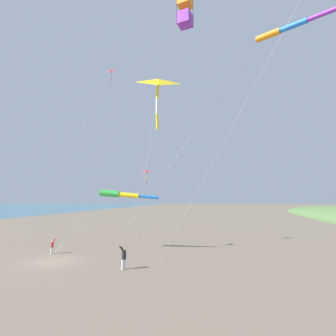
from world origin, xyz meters
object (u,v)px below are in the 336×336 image
(kite_delta_teal_far_right, at_px, (158,84))
(kite_box_long_streamer_left, at_px, (185,10))
(person_child_green_jacket, at_px, (52,246))
(kite_windsock_long_streamer_right, at_px, (291,26))
(kite_delta_green_low_center, at_px, (111,72))
(kite_delta_black_fish_shape, at_px, (146,172))
(kite_windsock_red_high_left, at_px, (120,194))
(person_adult_flyer, at_px, (124,256))

(kite_delta_teal_far_right, bearing_deg, kite_box_long_streamer_left, -95.75)
(kite_box_long_streamer_left, bearing_deg, person_child_green_jacket, -36.60)
(kite_delta_teal_far_right, bearing_deg, kite_windsock_long_streamer_right, -129.31)
(kite_delta_green_low_center, bearing_deg, kite_delta_black_fish_shape, -169.62)
(kite_windsock_red_high_left, height_order, kite_windsock_long_streamer_right, kite_windsock_long_streamer_right)
(kite_delta_teal_far_right, distance_m, kite_windsock_red_high_left, 21.17)
(kite_windsock_long_streamer_right, bearing_deg, kite_windsock_red_high_left, -31.30)
(kite_delta_teal_far_right, bearing_deg, person_child_green_jacket, -47.96)
(person_child_green_jacket, relative_size, kite_windsock_red_high_left, 0.16)
(kite_delta_black_fish_shape, xyz_separation_m, kite_windsock_long_streamer_right, (-13.12, 10.07, 9.06))
(kite_box_long_streamer_left, relative_size, kite_delta_black_fish_shape, 1.97)
(kite_delta_black_fish_shape, height_order, kite_windsock_long_streamer_right, kite_windsock_long_streamer_right)
(kite_windsock_red_high_left, bearing_deg, person_adult_flyer, 113.24)
(kite_windsock_red_high_left, bearing_deg, kite_delta_black_fish_shape, -174.04)
(person_child_green_jacket, bearing_deg, kite_box_long_streamer_left, 143.40)
(kite_delta_green_low_center, bearing_deg, person_adult_flyer, 123.55)
(kite_delta_green_low_center, bearing_deg, kite_delta_teal_far_right, 117.81)
(person_adult_flyer, height_order, person_child_green_jacket, person_adult_flyer)
(kite_delta_green_low_center, height_order, kite_windsock_long_streamer_right, kite_delta_green_low_center)
(person_adult_flyer, xyz_separation_m, kite_delta_teal_far_right, (-5.34, 11.86, 8.86))
(kite_windsock_red_high_left, relative_size, kite_windsock_long_streamer_right, 0.50)
(person_child_green_jacket, relative_size, kite_delta_teal_far_right, 0.15)
(kite_delta_black_fish_shape, bearing_deg, kite_windsock_red_high_left, 5.96)
(kite_delta_green_low_center, bearing_deg, kite_box_long_streamer_left, 127.24)
(kite_box_long_streamer_left, bearing_deg, kite_delta_green_low_center, -52.76)
(person_child_green_jacket, bearing_deg, kite_windsock_long_streamer_right, 162.51)
(kite_delta_green_low_center, relative_size, kite_delta_teal_far_right, 2.07)
(person_child_green_jacket, distance_m, kite_windsock_long_streamer_right, 28.95)
(person_child_green_jacket, distance_m, kite_windsock_red_high_left, 8.71)
(kite_delta_black_fish_shape, bearing_deg, person_adult_flyer, 91.21)
(kite_windsock_red_high_left, bearing_deg, person_child_green_jacket, 23.31)
(kite_windsock_long_streamer_right, bearing_deg, kite_delta_teal_far_right, 50.69)
(kite_box_long_streamer_left, distance_m, kite_delta_black_fish_shape, 17.46)
(kite_delta_green_low_center, xyz_separation_m, kite_delta_teal_far_right, (-9.80, 18.58, -10.80))
(person_child_green_jacket, xyz_separation_m, kite_windsock_long_streamer_right, (-22.35, 7.04, 16.99))
(kite_box_long_streamer_left, xyz_separation_m, kite_delta_teal_far_right, (0.51, 5.02, -6.79))
(kite_delta_teal_far_right, distance_m, kite_windsock_long_streamer_right, 14.40)
(person_adult_flyer, height_order, kite_box_long_streamer_left, kite_box_long_streamer_left)
(person_child_green_jacket, height_order, kite_windsock_red_high_left, kite_windsock_red_high_left)
(kite_box_long_streamer_left, distance_m, kite_windsock_red_high_left, 19.67)
(person_adult_flyer, distance_m, kite_box_long_streamer_left, 18.05)
(kite_delta_green_low_center, height_order, kite_delta_teal_far_right, kite_delta_green_low_center)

